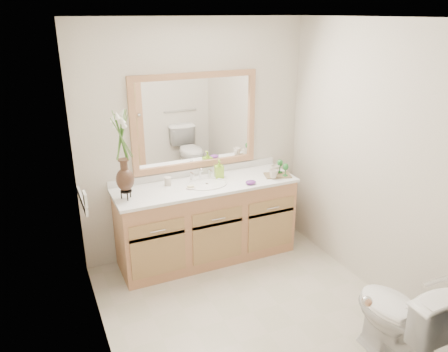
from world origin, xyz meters
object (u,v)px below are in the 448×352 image
flower_vase (122,142)px  tumbler (168,181)px  soap_bottle (219,170)px  tray (278,175)px  toilet (399,319)px

flower_vase → tumbler: flower_vase is taller
tumbler → soap_bottle: (0.55, -0.01, 0.04)m
soap_bottle → tray: 0.62m
tray → tumbler: bearing=-173.8°
soap_bottle → tray: (0.58, -0.21, -0.08)m
flower_vase → tray: bearing=-2.1°
soap_bottle → tumbler: bearing=-170.4°
toilet → tray: (0.06, 1.83, 0.47)m
toilet → flower_vase: flower_vase is taller
flower_vase → tray: size_ratio=2.99×
toilet → tray: bearing=-92.0°
toilet → soap_bottle: bearing=-75.9°
tumbler → tray: size_ratio=0.32×
flower_vase → toilet: bearing=-51.5°
toilet → flower_vase: (-1.50, 1.89, 1.00)m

